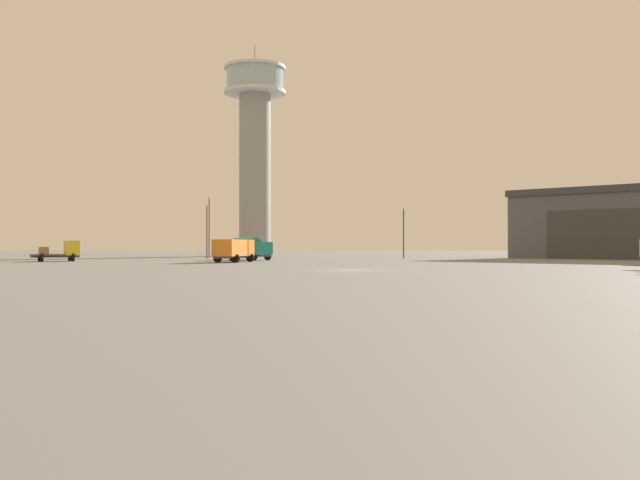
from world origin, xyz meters
TOP-DOWN VIEW (x-y plane):
  - ground_plane at (0.00, 0.00)m, footprint 400.00×400.00m
  - control_tower at (-19.88, 70.72)m, footprint 11.38×11.38m
  - hangar at (38.71, 50.61)m, footprint 33.21×31.07m
  - truck_flatbed_yellow at (-36.58, 27.24)m, footprint 5.93×5.09m
  - truck_box_orange at (-14.52, 24.19)m, footprint 4.18×7.07m
  - truck_fuel_tanker_teal at (-14.59, 35.56)m, footprint 6.29×6.25m
  - light_post_west at (6.40, 48.28)m, footprint 0.44×0.44m
  - light_post_north at (-22.50, 44.18)m, footprint 0.44×0.44m
  - light_post_centre at (-24.39, 53.55)m, footprint 0.44×0.44m

SIDE VIEW (x-z plane):
  - ground_plane at x=0.00m, z-range 0.00..0.00m
  - truck_flatbed_yellow at x=-36.58m, z-range -0.04..2.53m
  - truck_box_orange at x=-14.52m, z-range 0.24..2.90m
  - truck_fuel_tanker_teal at x=-14.59m, z-range 0.15..3.19m
  - light_post_west at x=6.40m, z-range 0.80..8.54m
  - light_post_north at x=-22.50m, z-range 0.82..8.97m
  - hangar at x=38.71m, z-range 0.02..10.42m
  - light_post_centre at x=-24.39m, z-range 0.86..10.73m
  - control_tower at x=-19.88m, z-range 1.87..40.89m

